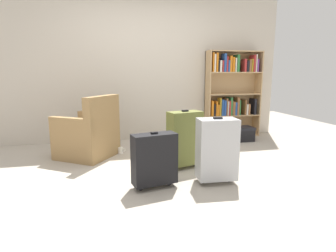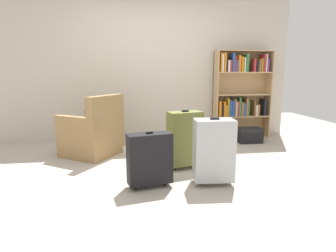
# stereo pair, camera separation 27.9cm
# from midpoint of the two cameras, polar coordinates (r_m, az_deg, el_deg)

# --- Properties ---
(ground_plane) EXTENTS (9.28, 9.28, 0.00)m
(ground_plane) POSITION_cam_midpoint_polar(r_m,az_deg,el_deg) (3.55, -3.95, -9.19)
(ground_plane) COLOR #B2A899
(back_wall) EXTENTS (5.30, 0.10, 2.60)m
(back_wall) POSITION_cam_midpoint_polar(r_m,az_deg,el_deg) (5.16, -7.38, 11.71)
(back_wall) COLOR beige
(back_wall) RESTS_ON ground
(bookshelf) EXTENTS (1.04, 0.28, 1.61)m
(bookshelf) POSITION_cam_midpoint_polar(r_m,az_deg,el_deg) (5.42, 11.42, 7.12)
(bookshelf) COLOR tan
(bookshelf) RESTS_ON ground
(armchair) EXTENTS (0.97, 0.97, 0.90)m
(armchair) POSITION_cam_midpoint_polar(r_m,az_deg,el_deg) (4.24, -17.70, -1.89)
(armchair) COLOR #9E7A4C
(armchair) RESTS_ON ground
(mug) EXTENTS (0.12, 0.08, 0.10)m
(mug) POSITION_cam_midpoint_polar(r_m,az_deg,el_deg) (4.35, -11.50, -4.92)
(mug) COLOR white
(mug) RESTS_ON ground
(storage_box) EXTENTS (0.42, 0.30, 0.25)m
(storage_box) POSITION_cam_midpoint_polar(r_m,az_deg,el_deg) (5.17, 13.22, -1.49)
(storage_box) COLOR black
(storage_box) RESTS_ON ground
(suitcase_black) EXTENTS (0.50, 0.28, 0.61)m
(suitcase_black) POSITION_cam_midpoint_polar(r_m,az_deg,el_deg) (2.96, -5.51, -6.76)
(suitcase_black) COLOR black
(suitcase_black) RESTS_ON ground
(suitcase_olive) EXTENTS (0.47, 0.32, 0.75)m
(suitcase_olive) POSITION_cam_midpoint_polar(r_m,az_deg,el_deg) (3.56, 1.22, -2.51)
(suitcase_olive) COLOR brown
(suitcase_olive) RESTS_ON ground
(suitcase_silver) EXTENTS (0.44, 0.29, 0.74)m
(suitcase_silver) POSITION_cam_midpoint_polar(r_m,az_deg,el_deg) (3.10, 7.42, -4.72)
(suitcase_silver) COLOR #B7BABF
(suitcase_silver) RESTS_ON ground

